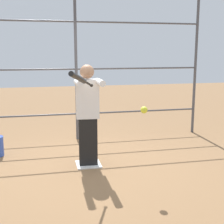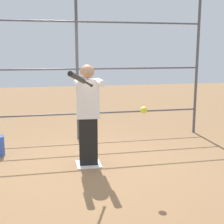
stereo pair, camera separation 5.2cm
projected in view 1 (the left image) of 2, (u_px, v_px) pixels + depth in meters
ground_plane at (88, 165)px, 5.19m from camera, size 24.00×24.00×0.00m
home_plate at (88, 164)px, 5.19m from camera, size 0.40×0.40×0.02m
fence_backstop at (76, 69)px, 6.44m from camera, size 5.42×0.06×3.00m
batter at (88, 112)px, 5.00m from camera, size 0.42×0.57×1.66m
baseball_bat_swinging at (80, 79)px, 3.97m from camera, size 0.42×0.83×0.28m
softball_in_flight at (144, 110)px, 4.22m from camera, size 0.10×0.10×0.10m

